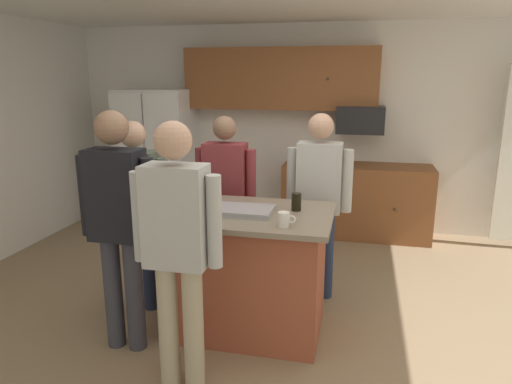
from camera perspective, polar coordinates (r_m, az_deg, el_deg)
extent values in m
plane|color=#937A5B|center=(3.86, 1.72, -16.51)|extent=(7.04, 7.04, 0.00)
cube|color=white|center=(6.13, 6.98, 7.79)|extent=(6.40, 0.10, 2.60)
cube|color=brown|center=(5.95, 3.00, 13.71)|extent=(2.40, 0.35, 0.75)
sphere|color=#4C3823|center=(5.69, 8.79, 13.55)|extent=(0.04, 0.04, 0.04)
cube|color=brown|center=(5.94, 12.16, -0.99)|extent=(1.80, 0.60, 0.90)
sphere|color=#4C3823|center=(5.65, 16.67, -2.05)|extent=(0.04, 0.04, 0.04)
cube|color=white|center=(6.33, -11.89, 4.11)|extent=(0.92, 0.70, 1.79)
cube|color=white|center=(6.11, -15.28, 3.55)|extent=(0.43, 0.04, 1.71)
cube|color=white|center=(5.91, -11.35, 3.42)|extent=(0.43, 0.04, 1.71)
cylinder|color=#B2B2B7|center=(5.96, -13.52, 4.28)|extent=(0.02, 0.02, 0.35)
cube|color=black|center=(5.78, 12.68, 8.67)|extent=(0.56, 0.40, 0.32)
cube|color=#9E4C33|center=(3.67, -1.06, -10.02)|extent=(1.14, 0.74, 0.93)
cube|color=gray|center=(3.50, -1.10, -2.76)|extent=(1.28, 0.88, 0.04)
cylinder|color=#232D4C|center=(4.26, 6.31, -7.47)|extent=(0.13, 0.13, 0.81)
cylinder|color=#232D4C|center=(4.25, 8.60, -7.62)|extent=(0.13, 0.13, 0.81)
cube|color=#B7B7B2|center=(4.05, 7.77, 1.78)|extent=(0.38, 0.22, 0.61)
sphere|color=tan|center=(3.98, 7.98, 8.00)|extent=(0.22, 0.22, 0.22)
cylinder|color=#B7B7B2|center=(4.08, 4.41, 1.68)|extent=(0.09, 0.09, 0.54)
cylinder|color=#B7B7B2|center=(4.04, 11.15, 1.32)|extent=(0.09, 0.09, 0.54)
cylinder|color=tan|center=(3.14, -10.70, -15.66)|extent=(0.13, 0.13, 0.83)
cylinder|color=tan|center=(3.09, -7.68, -16.14)|extent=(0.13, 0.13, 0.83)
cube|color=#B7B7B2|center=(2.82, -9.79, -2.94)|extent=(0.38, 0.22, 0.63)
sphere|color=tan|center=(2.73, -10.19, 6.26)|extent=(0.23, 0.23, 0.23)
cylinder|color=#B7B7B2|center=(2.93, -14.12, -2.93)|extent=(0.09, 0.09, 0.56)
cylinder|color=#B7B7B2|center=(2.75, -5.13, -3.67)|extent=(0.09, 0.09, 0.56)
cylinder|color=#232D4C|center=(4.18, -15.00, -8.50)|extent=(0.13, 0.13, 0.79)
cylinder|color=#232D4C|center=(4.11, -12.87, -8.79)|extent=(0.13, 0.13, 0.79)
cube|color=#4C5647|center=(3.93, -14.54, 0.64)|extent=(0.38, 0.22, 0.59)
sphere|color=tan|center=(3.86, -14.93, 6.88)|extent=(0.21, 0.21, 0.21)
cylinder|color=#4C5647|center=(4.05, -17.54, 0.53)|extent=(0.09, 0.09, 0.53)
cylinder|color=#4C5647|center=(3.83, -11.33, 0.17)|extent=(0.09, 0.09, 0.53)
cylinder|color=#383842|center=(3.63, -17.10, -11.70)|extent=(0.13, 0.13, 0.85)
cylinder|color=#383842|center=(3.55, -14.67, -12.11)|extent=(0.13, 0.13, 0.85)
cube|color=black|center=(3.34, -16.75, -0.35)|extent=(0.38, 0.22, 0.64)
sphere|color=#8C664C|center=(3.26, -17.33, 7.57)|extent=(0.23, 0.23, 0.23)
cylinder|color=black|center=(3.47, -20.19, -0.41)|extent=(0.09, 0.09, 0.57)
cylinder|color=black|center=(3.23, -13.02, -0.90)|extent=(0.09, 0.09, 0.57)
cylinder|color=tan|center=(4.47, -4.68, -6.55)|extent=(0.13, 0.13, 0.79)
cylinder|color=tan|center=(4.42, -2.57, -6.74)|extent=(0.13, 0.13, 0.79)
cube|color=maroon|center=(4.25, -3.77, 2.07)|extent=(0.38, 0.22, 0.59)
sphere|color=#8C664C|center=(4.18, -3.87, 7.86)|extent=(0.21, 0.21, 0.21)
cylinder|color=maroon|center=(4.33, -6.82, 1.94)|extent=(0.09, 0.09, 0.53)
cylinder|color=maroon|center=(4.19, -0.62, 1.65)|extent=(0.09, 0.09, 0.53)
cylinder|color=white|center=(3.56, -7.96, -1.48)|extent=(0.09, 0.09, 0.10)
torus|color=white|center=(3.54, -7.09, -1.46)|extent=(0.06, 0.01, 0.06)
cylinder|color=black|center=(3.52, 4.97, -1.21)|extent=(0.07, 0.07, 0.14)
cylinder|color=white|center=(3.15, 3.42, -3.39)|extent=(0.08, 0.08, 0.10)
torus|color=white|center=(3.14, 4.41, -3.36)|extent=(0.06, 0.01, 0.06)
cylinder|color=black|center=(3.81, -7.00, 0.05)|extent=(0.06, 0.06, 0.15)
cylinder|color=black|center=(3.42, -7.19, -1.47)|extent=(0.06, 0.06, 0.17)
cube|color=#B7B7BC|center=(3.46, -1.60, -2.47)|extent=(0.44, 0.30, 0.02)
cube|color=#A8A8AD|center=(3.45, -1.60, -2.15)|extent=(0.44, 0.30, 0.02)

